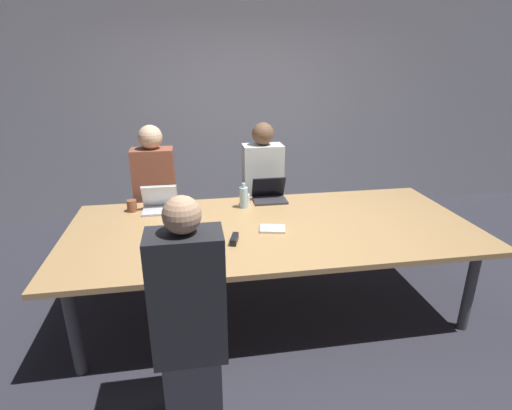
% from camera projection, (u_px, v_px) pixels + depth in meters
% --- Properties ---
extents(ground_plane, '(24.00, 24.00, 0.00)m').
position_uv_depth(ground_plane, '(271.00, 305.00, 3.48)').
color(ground_plane, '#2D2D38').
extents(curtain_wall, '(12.00, 0.06, 2.80)m').
position_uv_depth(curtain_wall, '(236.00, 108.00, 5.20)').
color(curtain_wall, '#9999A3').
rests_on(curtain_wall, ground_plane).
extents(conference_table, '(3.24, 1.47, 0.75)m').
position_uv_depth(conference_table, '(272.00, 232.00, 3.23)').
color(conference_table, tan).
rests_on(conference_table, ground_plane).
extents(laptop_near_left, '(0.31, 0.26, 0.26)m').
position_uv_depth(laptop_near_left, '(191.00, 253.00, 2.61)').
color(laptop_near_left, '#333338').
rests_on(laptop_near_left, conference_table).
extents(person_near_left, '(0.40, 0.24, 1.40)m').
position_uv_depth(person_near_left, '(189.00, 320.00, 2.19)').
color(person_near_left, '#2D2D38').
rests_on(person_near_left, ground_plane).
extents(laptop_far_left, '(0.31, 0.24, 0.23)m').
position_uv_depth(laptop_far_left, '(160.00, 203.00, 3.52)').
color(laptop_far_left, '#B7B7BC').
rests_on(laptop_far_left, conference_table).
extents(person_far_left, '(0.40, 0.24, 1.43)m').
position_uv_depth(person_far_left, '(156.00, 198.00, 3.99)').
color(person_far_left, '#2D2D38').
rests_on(person_far_left, ground_plane).
extents(cup_far_left, '(0.08, 0.08, 0.10)m').
position_uv_depth(cup_far_left, '(132.00, 206.00, 3.50)').
color(cup_far_left, brown).
rests_on(cup_far_left, conference_table).
extents(laptop_far_center, '(0.31, 0.23, 0.23)m').
position_uv_depth(laptop_far_center, '(269.00, 194.00, 3.76)').
color(laptop_far_center, '#333338').
rests_on(laptop_far_center, conference_table).
extents(person_far_center, '(0.40, 0.24, 1.42)m').
position_uv_depth(person_far_center, '(263.00, 193.00, 4.17)').
color(person_far_center, '#2D2D38').
rests_on(person_far_center, ground_plane).
extents(cup_far_center, '(0.07, 0.07, 0.10)m').
position_uv_depth(cup_far_center, '(246.00, 200.00, 3.65)').
color(cup_far_center, white).
rests_on(cup_far_center, conference_table).
extents(bottle_far_center, '(0.08, 0.08, 0.23)m').
position_uv_depth(bottle_far_center, '(244.00, 197.00, 3.57)').
color(bottle_far_center, '#ADD1E0').
rests_on(bottle_far_center, conference_table).
extents(stapler, '(0.08, 0.16, 0.05)m').
position_uv_depth(stapler, '(234.00, 239.00, 2.92)').
color(stapler, black).
rests_on(stapler, conference_table).
extents(notebook, '(0.22, 0.18, 0.02)m').
position_uv_depth(notebook, '(272.00, 229.00, 3.13)').
color(notebook, silver).
rests_on(notebook, conference_table).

